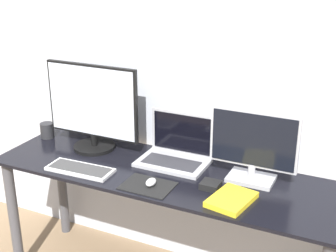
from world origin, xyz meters
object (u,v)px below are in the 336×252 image
Objects in this scene: monitor_right at (253,146)px; book at (231,199)px; keyboard at (80,169)px; power_brick at (211,185)px; laptop at (177,150)px; mug at (47,130)px; monitor_left at (92,108)px; mouse at (151,182)px.

monitor_right reaches higher than book.
keyboard is 0.68m from power_brick.
laptop is 0.85m from mug.
monitor_right reaches higher than keyboard.
monitor_left reaches higher than mug.
monitor_left is at bearing -180.00° from monitor_right.
monitor_right is 1.21× the size of keyboard.
book is 1.28m from mug.
laptop is (0.50, 0.05, -0.18)m from monitor_left.
power_brick reaches higher than book.
keyboard is (-0.83, -0.28, -0.17)m from monitor_right.
mug is (-1.25, 0.26, 0.03)m from book.
book is at bearing -94.79° from monitor_right.
laptop is at bearing 2.41° from mug.
monitor_right is at bearing 18.66° from keyboard.
keyboard is 0.81m from book.
monitor_right is 0.52m from mouse.
laptop is at bearing 173.53° from monitor_right.
mug reaches higher than mouse.
monitor_left is 0.38m from keyboard.
monitor_right is 0.89m from keyboard.
book is (0.41, -0.29, -0.05)m from laptop.
mouse is 0.77× the size of mug.
mug is (-0.86, 0.28, 0.02)m from mouse.
power_brick is (0.27, 0.11, -0.01)m from mouse.
mouse is at bearing 1.10° from keyboard.
mug is at bearing 171.08° from power_brick.
laptop reaches higher than mouse.
mug reaches higher than power_brick.
mug is (-0.35, 0.01, -0.20)m from monitor_left.
keyboard is (-0.40, -0.33, -0.05)m from laptop.
monitor_right is 1.28m from mug.
laptop reaches higher than book.
power_brick is at bearing -11.92° from monitor_left.
mug is (-0.85, -0.04, -0.02)m from laptop.
monitor_left is 0.93m from monitor_right.
keyboard is 3.90× the size of mug.
mouse is 0.40m from book.
book is at bearing 3.65° from mouse.
power_brick is (-0.13, 0.08, 0.00)m from book.
power_brick reaches higher than keyboard.
monitor_right is at bearing 85.21° from book.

